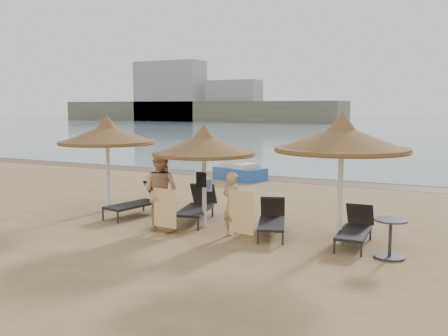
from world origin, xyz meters
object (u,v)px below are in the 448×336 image
at_px(palapa_left, 107,135).
at_px(lounger_near_left, 198,205).
at_px(lounger_near_right, 272,219).
at_px(person_right, 232,199).
at_px(palapa_right, 342,139).
at_px(side_table, 390,240).
at_px(lounger_far_left, 140,201).
at_px(lounger_far_right, 356,227).
at_px(pedal_boat, 239,171).
at_px(palapa_center, 204,145).
at_px(person_left, 161,185).

bearing_deg(palapa_left, lounger_near_left, 1.11).
bearing_deg(lounger_near_right, person_right, -153.12).
xyz_separation_m(palapa_right, side_table, (1.20, -0.60, -2.01)).
distance_m(lounger_far_left, lounger_far_right, 6.22).
bearing_deg(lounger_near_left, side_table, -27.66).
height_order(lounger_near_right, lounger_far_right, same).
bearing_deg(person_right, lounger_far_right, -147.36).
bearing_deg(side_table, palapa_left, 172.21).
bearing_deg(pedal_boat, side_table, -30.06).
xyz_separation_m(palapa_left, lounger_far_right, (7.42, -0.34, -1.91)).
xyz_separation_m(palapa_center, person_left, (-0.80, -0.82, -0.96)).
xyz_separation_m(lounger_near_left, lounger_far_right, (4.39, -0.40, -0.05)).
height_order(palapa_center, palapa_right, palapa_right).
bearing_deg(person_left, lounger_far_left, -35.98).
bearing_deg(palapa_center, palapa_left, 172.18).
xyz_separation_m(palapa_center, lounger_far_right, (3.87, 0.14, -1.75)).
bearing_deg(lounger_far_right, palapa_right, -152.66).
distance_m(palapa_left, lounger_near_right, 5.72).
relative_size(lounger_far_left, lounger_near_right, 1.08).
relative_size(lounger_near_left, lounger_near_right, 1.12).
relative_size(person_left, person_right, 1.26).
height_order(palapa_right, pedal_boat, palapa_right).
xyz_separation_m(palapa_left, palapa_right, (7.09, -0.54, 0.11)).
relative_size(person_left, pedal_boat, 0.97).
height_order(palapa_center, lounger_near_right, palapa_center).
relative_size(palapa_left, palapa_right, 0.95).
xyz_separation_m(lounger_near_right, side_table, (2.91, -0.76, 0.01)).
bearing_deg(side_table, lounger_near_left, 167.21).
relative_size(palapa_center, lounger_far_left, 1.27).
height_order(person_left, pedal_boat, person_left).
relative_size(palapa_right, person_left, 1.30).
distance_m(lounger_far_left, lounger_near_right, 4.18).
distance_m(palapa_right, pedal_boat, 10.34).
xyz_separation_m(lounger_near_right, person_right, (-0.72, -0.75, 0.55)).
distance_m(palapa_center, pedal_boat, 8.58).
xyz_separation_m(palapa_left, person_right, (4.66, -1.12, -1.36)).
height_order(person_right, pedal_boat, person_right).
relative_size(palapa_left, lounger_near_right, 1.48).
height_order(lounger_far_right, pedal_boat, pedal_boat).
xyz_separation_m(palapa_left, side_table, (8.29, -1.13, -1.90)).
bearing_deg(palapa_left, lounger_far_right, -2.65).
relative_size(palapa_center, person_left, 1.16).
distance_m(side_table, person_left, 5.60).
distance_m(palapa_right, side_table, 2.42).
height_order(palapa_left, lounger_far_left, palapa_left).
relative_size(lounger_far_left, pedal_boat, 0.89).
distance_m(lounger_near_left, person_right, 2.07).
height_order(palapa_center, lounger_far_left, palapa_center).
relative_size(palapa_left, lounger_far_right, 1.53).
height_order(lounger_far_left, pedal_boat, pedal_boat).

